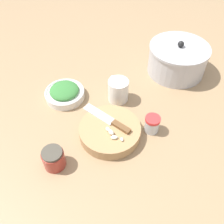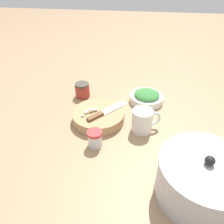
{
  "view_description": "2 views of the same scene",
  "coord_description": "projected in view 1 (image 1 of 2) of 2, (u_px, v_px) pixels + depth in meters",
  "views": [
    {
      "loc": [
        -0.05,
        -0.64,
        0.76
      ],
      "look_at": [
        -0.03,
        -0.0,
        0.06
      ],
      "focal_mm": 40.0,
      "sensor_mm": 36.0,
      "label": 1
    },
    {
      "loc": [
        0.72,
        0.1,
        0.6
      ],
      "look_at": [
        -0.02,
        -0.0,
        0.07
      ],
      "focal_mm": 35.0,
      "sensor_mm": 36.0,
      "label": 2
    }
  ],
  "objects": [
    {
      "name": "ground_plane",
      "position": [
        120.0,
        121.0,
        1.0
      ],
      "size": [
        5.0,
        5.0,
        0.0
      ],
      "primitive_type": "plane",
      "color": "#997A56"
    },
    {
      "name": "cutting_board",
      "position": [
        110.0,
        131.0,
        0.94
      ],
      "size": [
        0.23,
        0.23,
        0.04
      ],
      "color": "tan",
      "rests_on": "ground_plane"
    },
    {
      "name": "chef_knife",
      "position": [
        109.0,
        120.0,
        0.94
      ],
      "size": [
        0.18,
        0.16,
        0.01
      ],
      "rotation": [
        0.0,
        0.0,
        0.86
      ],
      "color": "brown",
      "rests_on": "cutting_board"
    },
    {
      "name": "garlic_cloves",
      "position": [
        112.0,
        134.0,
        0.89
      ],
      "size": [
        0.06,
        0.07,
        0.02
      ],
      "color": "#E3ECCA",
      "rests_on": "cutting_board"
    },
    {
      "name": "herb_bowl",
      "position": [
        65.0,
        93.0,
        1.07
      ],
      "size": [
        0.17,
        0.17,
        0.06
      ],
      "color": "silver",
      "rests_on": "ground_plane"
    },
    {
      "name": "spice_jar",
      "position": [
        152.0,
        124.0,
        0.94
      ],
      "size": [
        0.06,
        0.06,
        0.07
      ],
      "color": "silver",
      "rests_on": "ground_plane"
    },
    {
      "name": "coffee_mug",
      "position": [
        117.0,
        90.0,
        1.05
      ],
      "size": [
        0.09,
        0.12,
        0.1
      ],
      "color": "silver",
      "rests_on": "ground_plane"
    },
    {
      "name": "honey_jar",
      "position": [
        54.0,
        158.0,
        0.84
      ],
      "size": [
        0.08,
        0.08,
        0.08
      ],
      "color": "#9E3328",
      "rests_on": "ground_plane"
    },
    {
      "name": "stock_pot",
      "position": [
        177.0,
        59.0,
        1.16
      ],
      "size": [
        0.27,
        0.27,
        0.16
      ],
      "color": "#B2B2B7",
      "rests_on": "ground_plane"
    }
  ]
}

